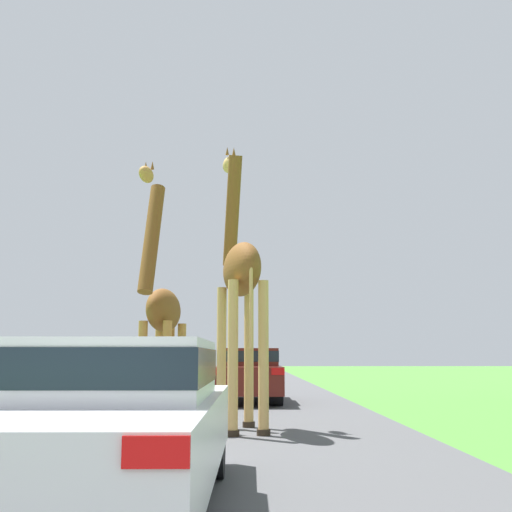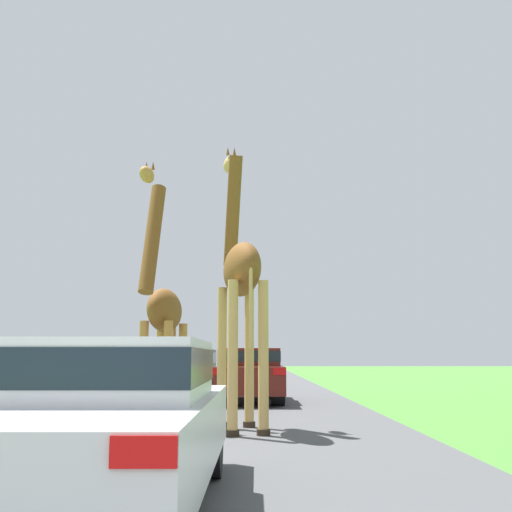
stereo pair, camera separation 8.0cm
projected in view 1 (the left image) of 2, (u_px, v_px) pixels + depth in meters
road at (240, 383)px, 29.55m from camera, size 6.63×120.00×0.00m
giraffe_near_road at (240, 279)px, 11.18m from camera, size 0.95×2.59×5.33m
giraffe_companion at (161, 310)px, 13.08m from camera, size 0.88×2.63×4.98m
car_lead_maroon at (113, 417)px, 5.28m from camera, size 1.73×4.82×1.38m
car_queue_right at (189, 370)px, 22.25m from camera, size 1.77×4.15×1.46m
car_queue_left at (189, 368)px, 27.57m from camera, size 1.83×4.18×1.40m
car_far_ahead at (248, 373)px, 17.68m from camera, size 1.78×4.58×1.45m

